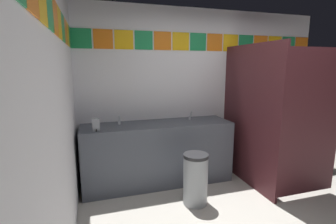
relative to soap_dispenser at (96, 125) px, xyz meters
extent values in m
cube|color=silver|center=(1.72, 0.51, 0.31)|extent=(3.97, 0.08, 2.57)
cube|color=#1E8C4C|center=(-0.13, 0.47, 1.10)|extent=(0.26, 0.01, 0.26)
cube|color=orange|center=(0.16, 0.47, 1.10)|extent=(0.26, 0.01, 0.26)
cube|color=yellow|center=(0.44, 0.47, 1.10)|extent=(0.26, 0.01, 0.26)
cube|color=#1E8C4C|center=(0.73, 0.47, 1.10)|extent=(0.26, 0.01, 0.26)
cube|color=orange|center=(1.01, 0.47, 1.10)|extent=(0.26, 0.01, 0.26)
cube|color=yellow|center=(1.29, 0.47, 1.10)|extent=(0.26, 0.01, 0.26)
cube|color=#1E8C4C|center=(1.58, 0.47, 1.10)|extent=(0.26, 0.01, 0.26)
cube|color=orange|center=(1.86, 0.47, 1.10)|extent=(0.26, 0.01, 0.26)
cube|color=yellow|center=(2.15, 0.47, 1.10)|extent=(0.26, 0.01, 0.26)
cube|color=#1E8C4C|center=(2.43, 0.47, 1.10)|extent=(0.26, 0.01, 0.26)
cube|color=orange|center=(2.71, 0.47, 1.10)|extent=(0.26, 0.01, 0.26)
cube|color=yellow|center=(3.00, 0.47, 1.10)|extent=(0.26, 0.01, 0.26)
cube|color=#1E8C4C|center=(3.28, 0.47, 1.10)|extent=(0.26, 0.01, 0.26)
cube|color=orange|center=(3.56, 0.47, 1.10)|extent=(0.26, 0.01, 0.26)
cube|color=silver|center=(-0.31, -1.28, 0.31)|extent=(0.08, 3.51, 2.57)
cube|color=yellow|center=(-0.26, -1.55, 1.10)|extent=(0.01, 0.26, 0.26)
cube|color=#1E8C4C|center=(-0.26, -1.28, 1.10)|extent=(0.01, 0.26, 0.26)
cube|color=orange|center=(-0.26, -1.01, 1.10)|extent=(0.01, 0.26, 0.26)
cube|color=yellow|center=(-0.26, -0.74, 1.10)|extent=(0.01, 0.26, 0.26)
cube|color=#1E8C4C|center=(-0.26, -0.47, 1.10)|extent=(0.01, 0.26, 0.26)
cube|color=orange|center=(-0.26, -0.20, 1.10)|extent=(0.01, 0.26, 0.26)
cube|color=yellow|center=(-0.26, 0.07, 1.10)|extent=(0.01, 0.26, 0.26)
cube|color=#1E8C4C|center=(-0.26, 0.34, 1.10)|extent=(0.01, 0.26, 0.26)
cube|color=#4C515B|center=(0.85, 0.18, -0.53)|extent=(2.14, 0.59, 0.89)
cube|color=#4C515B|center=(0.85, 0.46, -0.12)|extent=(2.14, 0.03, 0.08)
cylinder|color=white|center=(0.32, 0.15, -0.13)|extent=(0.34, 0.34, 0.10)
cylinder|color=white|center=(1.39, 0.15, -0.13)|extent=(0.34, 0.34, 0.10)
cylinder|color=silver|center=(0.32, 0.29, -0.05)|extent=(0.04, 0.04, 0.05)
cylinder|color=silver|center=(0.32, 0.24, 0.02)|extent=(0.02, 0.06, 0.09)
cylinder|color=silver|center=(1.39, 0.29, -0.05)|extent=(0.04, 0.04, 0.05)
cylinder|color=silver|center=(1.39, 0.24, 0.02)|extent=(0.02, 0.06, 0.09)
cube|color=gray|center=(0.00, 0.00, 0.00)|extent=(0.09, 0.07, 0.16)
cylinder|color=black|center=(0.00, -0.04, -0.06)|extent=(0.02, 0.02, 0.03)
cube|color=#471E23|center=(2.10, -0.19, 0.03)|extent=(0.04, 1.32, 2.00)
cube|color=#471E23|center=(2.55, -0.83, 0.03)|extent=(0.90, 0.04, 1.84)
cylinder|color=silver|center=(2.12, -0.83, 0.13)|extent=(0.02, 0.02, 0.10)
cylinder|color=white|center=(2.73, -0.02, -0.77)|extent=(0.38, 0.38, 0.40)
torus|color=white|center=(2.73, -0.02, -0.56)|extent=(0.39, 0.39, 0.05)
cube|color=white|center=(2.73, 0.19, -0.40)|extent=(0.34, 0.17, 0.34)
cylinder|color=#999EA3|center=(1.15, -0.53, -0.67)|extent=(0.30, 0.30, 0.61)
cylinder|color=#262628|center=(1.15, -0.53, -0.35)|extent=(0.31, 0.31, 0.04)
camera|label=1|loc=(-0.02, -3.17, 0.73)|focal=26.45mm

